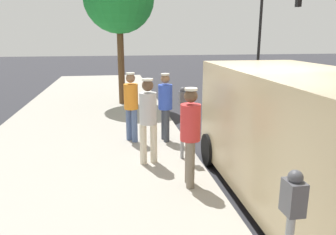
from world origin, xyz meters
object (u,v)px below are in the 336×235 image
Objects in this scene: pedestrian_in_blue at (165,103)px; pedestrian_in_gray at (148,116)px; parking_meter_near at (182,111)px; parking_meter_far at (290,227)px; pedestrian_in_orange at (131,103)px; parked_van at (312,141)px; pedestrian_in_red at (190,131)px; traffic_light_corner at (274,20)px.

pedestrian_in_gray is (0.56, 1.40, 0.04)m from pedestrian_in_blue.
parking_meter_near is at bearing 97.25° from pedestrian_in_blue.
parking_meter_far is 5.67m from pedestrian_in_orange.
parked_van reaches higher than parking_meter_near.
parked_van reaches higher than parking_meter_far.
parked_van is at bearing 124.96° from pedestrian_in_orange.
traffic_light_corner reaches higher than pedestrian_in_red.
pedestrian_in_orange is 0.97× the size of pedestrian_in_gray.
pedestrian_in_blue is at bearing -88.33° from parking_meter_far.
pedestrian_in_orange reaches higher than pedestrian_in_blue.
parking_meter_near is 1.67m from pedestrian_in_orange.
parking_meter_far is at bearing 53.83° from parked_van.
pedestrian_in_gray is at bearing 68.12° from pedestrian_in_blue.
pedestrian_in_orange is 2.77m from pedestrian_in_red.
parked_van reaches higher than pedestrian_in_gray.
traffic_light_corner is (-6.25, -13.84, 2.36)m from parked_van.
pedestrian_in_blue is (-0.81, 0.11, -0.01)m from pedestrian_in_orange.
pedestrian_in_gray is 0.33× the size of parked_van.
pedestrian_in_blue is 0.32× the size of parked_van.
pedestrian_in_red is 0.33× the size of parked_van.
parking_meter_far is 0.92× the size of pedestrian_in_blue.
parked_van is (-2.22, 2.03, 0.02)m from pedestrian_in_gray.
pedestrian_in_orange is at bearing 49.74° from traffic_light_corner.
parking_meter_far is at bearing 91.67° from pedestrian_in_blue.
parking_meter_near is at bearing -55.44° from parked_van.
pedestrian_in_blue is 3.81m from parked_van.
parked_van is at bearing 65.69° from traffic_light_corner.
pedestrian_in_orange is 0.32× the size of traffic_light_corner.
traffic_light_corner reaches higher than parked_van.
pedestrian_in_orange is at bearing -7.40° from pedestrian_in_blue.
traffic_light_corner is at bearing -130.26° from pedestrian_in_orange.
pedestrian_in_red reaches higher than pedestrian_in_blue.
pedestrian_in_blue is (0.16, -5.48, -0.09)m from parking_meter_far.
pedestrian_in_blue is at bearing 52.76° from traffic_light_corner.
parking_meter_near is 0.88× the size of pedestrian_in_gray.
parking_meter_near is 14.19m from traffic_light_corner.
pedestrian_in_blue is 0.32× the size of traffic_light_corner.
parking_meter_far is 4.15m from pedestrian_in_gray.
parking_meter_near is 0.29× the size of parked_van.
pedestrian_in_red is 15.33m from traffic_light_corner.
pedestrian_in_red is at bearing 58.64° from traffic_light_corner.
pedestrian_in_orange is 0.32× the size of parked_van.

